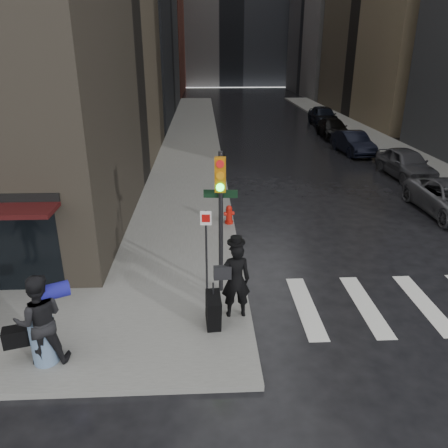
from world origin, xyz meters
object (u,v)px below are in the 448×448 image
(traffic_light, at_px, (219,206))
(parked_car_2, at_px, (353,143))
(fire_hydrant, at_px, (229,215))
(parked_car_4, at_px, (323,116))
(man_jeans, at_px, (39,320))
(parked_car_1, at_px, (406,163))
(man_overcoat, at_px, (231,285))
(parked_car_3, at_px, (333,128))

(traffic_light, xyz_separation_m, parked_car_2, (9.25, 17.14, -1.94))
(fire_hydrant, relative_size, parked_car_4, 0.15)
(traffic_light, bearing_deg, man_jeans, -139.89)
(fire_hydrant, relative_size, parked_car_2, 0.17)
(parked_car_1, bearing_deg, man_jeans, -137.63)
(man_overcoat, xyz_separation_m, man_jeans, (-4.02, -1.43, 0.11))
(man_jeans, height_order, parked_car_3, man_jeans)
(fire_hydrant, bearing_deg, man_jeans, -119.43)
(man_overcoat, height_order, fire_hydrant, man_overcoat)
(man_overcoat, distance_m, parked_car_3, 25.75)
(traffic_light, bearing_deg, parked_car_1, 53.27)
(man_jeans, bearing_deg, parked_car_2, -139.85)
(parked_car_2, bearing_deg, traffic_light, -123.09)
(parked_car_3, bearing_deg, parked_car_4, 85.15)
(man_overcoat, height_order, man_jeans, man_overcoat)
(parked_car_2, xyz_separation_m, parked_car_4, (0.98, 11.25, 0.12))
(parked_car_2, bearing_deg, man_jeans, -128.08)
(man_overcoat, distance_m, parked_car_2, 20.48)
(man_jeans, height_order, parked_car_2, man_jeans)
(parked_car_1, bearing_deg, fire_hydrant, -149.09)
(traffic_light, relative_size, parked_car_2, 0.90)
(man_jeans, height_order, traffic_light, traffic_light)
(fire_hydrant, relative_size, parked_car_3, 0.15)
(parked_car_1, height_order, parked_car_2, parked_car_1)
(fire_hydrant, height_order, parked_car_2, parked_car_2)
(traffic_light, height_order, parked_car_2, traffic_light)
(parked_car_2, bearing_deg, parked_car_3, 82.44)
(fire_hydrant, distance_m, parked_car_4, 25.30)
(fire_hydrant, distance_m, parked_car_3, 19.89)
(traffic_light, relative_size, parked_car_1, 0.88)
(man_jeans, bearing_deg, fire_hydrant, -135.93)
(traffic_light, distance_m, parked_car_1, 15.51)
(traffic_light, height_order, parked_car_4, traffic_light)
(man_jeans, distance_m, parked_car_3, 28.72)
(man_overcoat, relative_size, parked_car_2, 0.51)
(man_jeans, xyz_separation_m, traffic_light, (3.79, 2.68, 1.47))
(man_overcoat, bearing_deg, parked_car_4, -112.87)
(parked_car_3, bearing_deg, parked_car_2, -90.54)
(parked_car_2, height_order, parked_car_4, parked_car_4)
(traffic_light, bearing_deg, parked_car_4, 75.04)
(man_overcoat, distance_m, parked_car_4, 31.28)
(man_overcoat, distance_m, fire_hydrant, 6.30)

